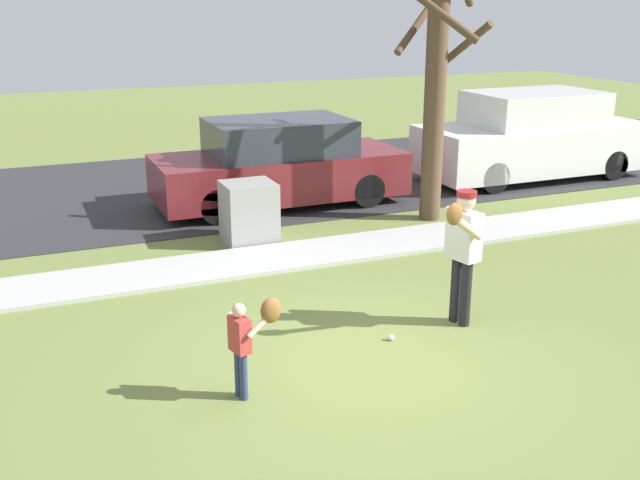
{
  "coord_description": "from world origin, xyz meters",
  "views": [
    {
      "loc": [
        -3.32,
        -6.58,
        3.79
      ],
      "look_at": [
        0.0,
        1.39,
        1.0
      ],
      "focal_mm": 42.05,
      "sensor_mm": 36.0,
      "label": 1
    }
  ],
  "objects_px": {
    "person_child": "(248,334)",
    "street_tree_near": "(436,83)",
    "baseball": "(391,337)",
    "parked_van_white": "(532,138)",
    "parked_suv_maroon": "(279,164)",
    "person_adult": "(462,243)",
    "utility_cabinet": "(249,212)"
  },
  "relations": [
    {
      "from": "person_child",
      "to": "street_tree_near",
      "type": "height_order",
      "value": "street_tree_near"
    },
    {
      "from": "baseball",
      "to": "parked_van_white",
      "type": "distance_m",
      "value": 9.12
    },
    {
      "from": "parked_suv_maroon",
      "to": "person_adult",
      "type": "bearing_deg",
      "value": 91.18
    },
    {
      "from": "person_adult",
      "to": "utility_cabinet",
      "type": "distance_m",
      "value": 4.35
    },
    {
      "from": "utility_cabinet",
      "to": "street_tree_near",
      "type": "xyz_separation_m",
      "value": [
        3.41,
        0.04,
        1.93
      ]
    },
    {
      "from": "parked_suv_maroon",
      "to": "parked_van_white",
      "type": "relative_size",
      "value": 0.94
    },
    {
      "from": "street_tree_near",
      "to": "parked_van_white",
      "type": "distance_m",
      "value": 4.4
    },
    {
      "from": "person_adult",
      "to": "baseball",
      "type": "xyz_separation_m",
      "value": [
        -0.96,
        -0.1,
        -1.01
      ]
    },
    {
      "from": "utility_cabinet",
      "to": "parked_van_white",
      "type": "distance_m",
      "value": 7.35
    },
    {
      "from": "street_tree_near",
      "to": "parked_suv_maroon",
      "type": "xyz_separation_m",
      "value": [
        -2.18,
        1.93,
        -1.63
      ]
    },
    {
      "from": "person_adult",
      "to": "parked_van_white",
      "type": "xyz_separation_m",
      "value": [
        5.71,
        6.06,
        -0.14
      ]
    },
    {
      "from": "person_adult",
      "to": "baseball",
      "type": "height_order",
      "value": "person_adult"
    },
    {
      "from": "street_tree_near",
      "to": "parked_van_white",
      "type": "relative_size",
      "value": 0.9
    },
    {
      "from": "person_adult",
      "to": "utility_cabinet",
      "type": "xyz_separation_m",
      "value": [
        -1.36,
        4.1,
        -0.55
      ]
    },
    {
      "from": "person_adult",
      "to": "street_tree_near",
      "type": "relative_size",
      "value": 0.37
    },
    {
      "from": "person_adult",
      "to": "street_tree_near",
      "type": "distance_m",
      "value": 4.82
    },
    {
      "from": "utility_cabinet",
      "to": "parked_suv_maroon",
      "type": "bearing_deg",
      "value": 58.01
    },
    {
      "from": "baseball",
      "to": "street_tree_near",
      "type": "distance_m",
      "value": 5.72
    },
    {
      "from": "parked_suv_maroon",
      "to": "parked_van_white",
      "type": "xyz_separation_m",
      "value": [
        5.83,
        -0.01,
        0.11
      ]
    },
    {
      "from": "parked_van_white",
      "to": "person_child",
      "type": "bearing_deg",
      "value": 38.24
    },
    {
      "from": "street_tree_near",
      "to": "utility_cabinet",
      "type": "bearing_deg",
      "value": -179.36
    },
    {
      "from": "person_child",
      "to": "utility_cabinet",
      "type": "distance_m",
      "value": 5.03
    },
    {
      "from": "person_child",
      "to": "baseball",
      "type": "relative_size",
      "value": 14.22
    },
    {
      "from": "baseball",
      "to": "utility_cabinet",
      "type": "distance_m",
      "value": 4.24
    },
    {
      "from": "person_child",
      "to": "baseball",
      "type": "xyz_separation_m",
      "value": [
        1.9,
        0.6,
        -0.64
      ]
    },
    {
      "from": "parked_suv_maroon",
      "to": "baseball",
      "type": "bearing_deg",
      "value": 82.25
    },
    {
      "from": "person_child",
      "to": "parked_van_white",
      "type": "height_order",
      "value": "parked_van_white"
    },
    {
      "from": "person_child",
      "to": "baseball",
      "type": "height_order",
      "value": "person_child"
    },
    {
      "from": "street_tree_near",
      "to": "parked_suv_maroon",
      "type": "relative_size",
      "value": 0.96
    },
    {
      "from": "street_tree_near",
      "to": "parked_van_white",
      "type": "bearing_deg",
      "value": 27.79
    },
    {
      "from": "person_child",
      "to": "utility_cabinet",
      "type": "xyz_separation_m",
      "value": [
        1.51,
        4.8,
        -0.19
      ]
    },
    {
      "from": "baseball",
      "to": "utility_cabinet",
      "type": "xyz_separation_m",
      "value": [
        -0.39,
        4.2,
        0.46
      ]
    }
  ]
}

